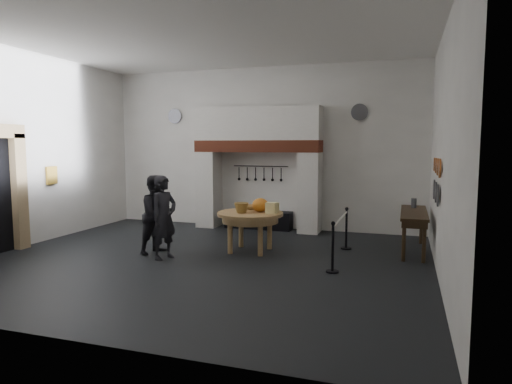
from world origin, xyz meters
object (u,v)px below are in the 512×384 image
(work_table, at_px, (250,214))
(barrier_post_near, at_px, (333,249))
(iron_range, at_px, (258,220))
(side_table, at_px, (414,213))
(barrier_post_far, at_px, (346,229))
(visitor_near, at_px, (164,217))
(visitor_far, at_px, (157,214))

(work_table, xyz_separation_m, barrier_post_near, (1.99, -1.11, -0.39))
(iron_range, bearing_deg, side_table, -21.02)
(barrier_post_near, bearing_deg, iron_range, 125.27)
(barrier_post_far, bearing_deg, work_table, -155.92)
(work_table, bearing_deg, visitor_near, -141.28)
(barrier_post_near, xyz_separation_m, barrier_post_far, (0.00, 2.00, 0.00))
(visitor_near, relative_size, side_table, 0.79)
(work_table, distance_m, visitor_far, 2.03)
(visitor_near, distance_m, visitor_far, 0.57)
(work_table, height_order, barrier_post_far, barrier_post_far)
(work_table, distance_m, side_table, 3.59)
(visitor_far, xyz_separation_m, barrier_post_far, (3.86, 1.67, -0.40))
(work_table, height_order, visitor_far, visitor_far)
(visitor_near, bearing_deg, visitor_far, 62.96)
(side_table, xyz_separation_m, barrier_post_far, (-1.44, -0.19, -0.42))
(work_table, relative_size, visitor_near, 0.84)
(work_table, distance_m, barrier_post_far, 2.22)
(work_table, bearing_deg, iron_range, 104.19)
(visitor_far, bearing_deg, iron_range, -3.87)
(side_table, bearing_deg, barrier_post_far, -172.42)
(visitor_near, height_order, barrier_post_far, visitor_near)
(work_table, relative_size, barrier_post_far, 1.61)
(work_table, distance_m, barrier_post_near, 2.31)
(barrier_post_near, bearing_deg, visitor_near, -178.83)
(visitor_far, relative_size, barrier_post_near, 1.89)
(iron_range, xyz_separation_m, side_table, (4.10, -1.58, 0.62))
(visitor_near, relative_size, visitor_far, 1.02)
(visitor_near, relative_size, barrier_post_near, 1.93)
(iron_range, height_order, work_table, work_table)
(iron_range, xyz_separation_m, work_table, (0.67, -2.66, 0.59))
(work_table, bearing_deg, barrier_post_near, -29.11)
(iron_range, bearing_deg, visitor_near, -101.78)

